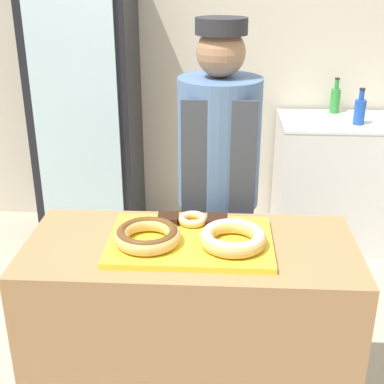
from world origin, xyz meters
TOP-DOWN VIEW (x-y plane):
  - wall_back at (0.00, 2.13)m, footprint 8.00×0.06m
  - display_counter at (0.00, 0.00)m, footprint 1.31×0.59m
  - serving_tray at (0.00, 0.00)m, footprint 0.64×0.42m
  - donut_chocolate_glaze at (-0.16, -0.04)m, footprint 0.26×0.26m
  - donut_light_glaze at (0.16, -0.04)m, footprint 0.26×0.26m
  - donut_mini_center at (0.00, 0.14)m, footprint 0.12×0.12m
  - brownie_back_left at (-0.10, 0.14)m, footprint 0.08×0.08m
  - brownie_back_right at (0.10, 0.14)m, footprint 0.08×0.08m
  - baker_person at (0.10, 0.57)m, footprint 0.39×0.39m
  - beverage_fridge at (-0.83, 1.77)m, footprint 0.68×0.61m
  - chest_freezer at (0.99, 1.77)m, footprint 0.95×0.60m
  - bottle_blue at (1.02, 1.68)m, footprint 0.08×0.08m
  - bottle_green at (0.92, 1.98)m, footprint 0.07×0.07m

SIDE VIEW (x-z plane):
  - display_counter at x=0.00m, z-range 0.00..0.89m
  - chest_freezer at x=0.99m, z-range 0.00..0.92m
  - baker_person at x=0.10m, z-range 0.04..1.73m
  - serving_tray at x=0.00m, z-range 0.89..0.91m
  - brownie_back_left at x=-0.10m, z-range 0.91..0.94m
  - brownie_back_right at x=0.10m, z-range 0.91..0.94m
  - donut_mini_center at x=0.00m, z-range 0.91..0.94m
  - donut_chocolate_glaze at x=-0.16m, z-range 0.91..0.97m
  - donut_light_glaze at x=0.16m, z-range 0.91..0.97m
  - beverage_fridge at x=-0.83m, z-range 0.00..1.91m
  - bottle_blue at x=1.02m, z-range 0.89..1.13m
  - bottle_green at x=0.92m, z-range 0.89..1.14m
  - wall_back at x=0.00m, z-range 0.00..2.70m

